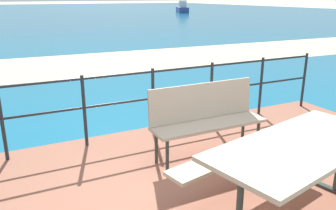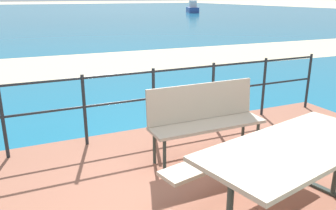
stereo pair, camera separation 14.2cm
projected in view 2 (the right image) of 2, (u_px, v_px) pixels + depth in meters
sea_water at (25, 14)px, 37.80m from camera, size 90.00×90.00×0.01m
beach_strip at (78, 64)px, 10.39m from camera, size 54.09×5.53×0.01m
picnic_table at (294, 163)px, 2.89m from camera, size 2.05×1.85×0.76m
park_bench at (205, 115)px, 4.21m from camera, size 1.44×0.42×0.91m
railing_fence at (154, 94)px, 4.92m from camera, size 5.94×0.04×0.97m
boat_mid at (192, 9)px, 40.90m from camera, size 2.18×3.81×1.36m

